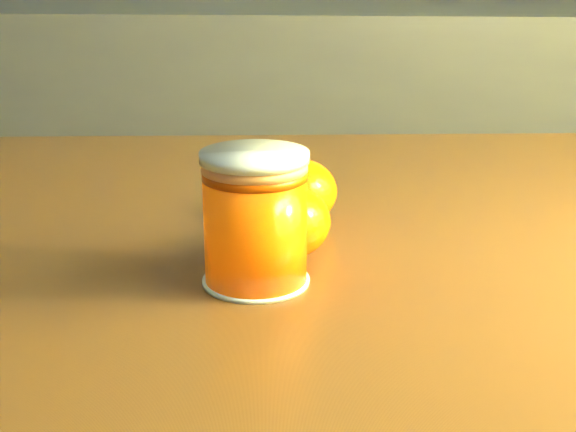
{
  "coord_description": "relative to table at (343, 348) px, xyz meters",
  "views": [
    {
      "loc": [
        0.77,
        -0.3,
        1.02
      ],
      "look_at": [
        0.73,
        0.22,
        0.84
      ],
      "focal_mm": 50.0,
      "sensor_mm": 36.0,
      "label": 1
    }
  ],
  "objects": [
    {
      "name": "orange_back",
      "position": [
        -0.04,
        -0.04,
        0.13
      ],
      "size": [
        0.07,
        0.07,
        0.06
      ],
      "primitive_type": "ellipsoid",
      "rotation": [
        0.0,
        0.0,
        -0.09
      ],
      "color": "#EC6104",
      "rests_on": "table"
    },
    {
      "name": "kitchen_counter",
      "position": [
        -0.77,
        1.14,
        -0.24
      ],
      "size": [
        3.15,
        0.6,
        0.9
      ],
      "primitive_type": "cube",
      "color": "#4B4B50",
      "rests_on": "ground"
    },
    {
      "name": "juice_glass",
      "position": [
        -0.06,
        -0.1,
        0.15
      ],
      "size": [
        0.07,
        0.07,
        0.09
      ],
      "rotation": [
        0.0,
        0.0,
        0.19
      ],
      "color": "#FF5A05",
      "rests_on": "table"
    },
    {
      "name": "orange_front",
      "position": [
        -0.04,
        0.03,
        0.13
      ],
      "size": [
        0.08,
        0.08,
        0.05
      ],
      "primitive_type": "ellipsoid",
      "rotation": [
        0.0,
        0.0,
        0.35
      ],
      "color": "#EC6104",
      "rests_on": "table"
    },
    {
      "name": "table",
      "position": [
        0.0,
        0.0,
        0.0
      ],
      "size": [
        1.13,
        0.84,
        0.79
      ],
      "rotation": [
        0.0,
        0.0,
        0.1
      ],
      "color": "brown",
      "rests_on": "ground"
    }
  ]
}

